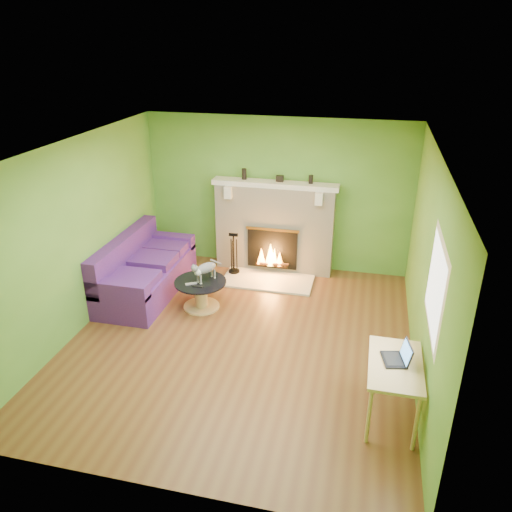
{
  "coord_description": "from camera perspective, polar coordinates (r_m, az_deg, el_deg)",
  "views": [
    {
      "loc": [
        1.51,
        -5.51,
        3.83
      ],
      "look_at": [
        0.12,
        0.4,
        1.09
      ],
      "focal_mm": 35.0,
      "sensor_mm": 36.0,
      "label": 1
    }
  ],
  "objects": [
    {
      "name": "mantel_box",
      "position": [
        8.26,
        2.74,
        8.83
      ],
      "size": [
        0.12,
        0.08,
        0.1
      ],
      "primitive_type": "cube",
      "color": "black",
      "rests_on": "mantel"
    },
    {
      "name": "wall_left",
      "position": [
        7.13,
        -19.7,
        2.04
      ],
      "size": [
        0.0,
        5.0,
        5.0
      ],
      "primitive_type": "plane",
      "rotation": [
        1.57,
        0.0,
        1.57
      ],
      "color": "#4B832B",
      "rests_on": "floor"
    },
    {
      "name": "wall_back",
      "position": [
        8.53,
        2.43,
        7.03
      ],
      "size": [
        5.0,
        0.0,
        5.0
      ],
      "primitive_type": "plane",
      "rotation": [
        1.57,
        0.0,
        0.0
      ],
      "color": "#4B832B",
      "rests_on": "floor"
    },
    {
      "name": "wall_front",
      "position": [
        4.21,
        -11.02,
        -13.18
      ],
      "size": [
        5.0,
        0.0,
        5.0
      ],
      "primitive_type": "plane",
      "rotation": [
        -1.57,
        0.0,
        0.0
      ],
      "color": "#4B832B",
      "rests_on": "floor"
    },
    {
      "name": "window_pane",
      "position": [
        5.19,
        19.79,
        -3.33
      ],
      "size": [
        0.0,
        1.06,
        1.06
      ],
      "primitive_type": "plane",
      "rotation": [
        1.57,
        0.0,
        -1.57
      ],
      "color": "white",
      "rests_on": "wall_right"
    },
    {
      "name": "sofa",
      "position": [
        8.1,
        -12.79,
        -1.73
      ],
      "size": [
        0.93,
        2.05,
        0.92
      ],
      "color": "#451B69",
      "rests_on": "floor"
    },
    {
      "name": "remote_black",
      "position": [
        7.3,
        -6.7,
        -3.48
      ],
      "size": [
        0.16,
        0.04,
        0.02
      ],
      "primitive_type": "cube",
      "rotation": [
        0.0,
        0.0,
        -0.02
      ],
      "color": "black",
      "rests_on": "coffee_table"
    },
    {
      "name": "mantel_vase_left",
      "position": [
        8.38,
        -1.36,
        9.35
      ],
      "size": [
        0.08,
        0.08,
        0.18
      ],
      "primitive_type": "cylinder",
      "color": "black",
      "rests_on": "mantel"
    },
    {
      "name": "fireplace",
      "position": [
        8.53,
        2.13,
        3.29
      ],
      "size": [
        2.1,
        0.46,
        1.58
      ],
      "color": "beige",
      "rests_on": "floor"
    },
    {
      "name": "coffee_table",
      "position": [
        7.55,
        -6.32,
        -4.15
      ],
      "size": [
        0.78,
        0.78,
        0.44
      ],
      "color": "tan",
      "rests_on": "floor"
    },
    {
      "name": "wall_right",
      "position": [
        6.11,
        18.91,
        -1.59
      ],
      "size": [
        0.0,
        5.0,
        5.0
      ],
      "primitive_type": "plane",
      "rotation": [
        1.57,
        0.0,
        -1.57
      ],
      "color": "#4B832B",
      "rests_on": "floor"
    },
    {
      "name": "floor",
      "position": [
        6.88,
        -1.79,
        -9.56
      ],
      "size": [
        5.0,
        5.0,
        0.0
      ],
      "primitive_type": "plane",
      "color": "brown",
      "rests_on": "ground"
    },
    {
      "name": "hearth",
      "position": [
        8.38,
        1.37,
        -2.79
      ],
      "size": [
        1.5,
        0.75,
        0.03
      ],
      "primitive_type": "cube",
      "color": "beige",
      "rests_on": "floor"
    },
    {
      "name": "window_frame",
      "position": [
        5.19,
        19.88,
        -3.33
      ],
      "size": [
        0.0,
        1.2,
        1.2
      ],
      "primitive_type": "plane",
      "rotation": [
        1.57,
        0.0,
        -1.57
      ],
      "color": "silver",
      "rests_on": "wall_right"
    },
    {
      "name": "laptop",
      "position": [
        5.43,
        15.59,
        -10.47
      ],
      "size": [
        0.32,
        0.35,
        0.23
      ],
      "primitive_type": null,
      "rotation": [
        0.0,
        0.0,
        0.21
      ],
      "color": "black",
      "rests_on": "desk"
    },
    {
      "name": "ceiling",
      "position": [
        5.84,
        -2.13,
        12.12
      ],
      "size": [
        5.0,
        5.0,
        0.0
      ],
      "primitive_type": "plane",
      "rotation": [
        3.14,
        0.0,
        0.0
      ],
      "color": "white",
      "rests_on": "wall_back"
    },
    {
      "name": "mantel",
      "position": [
        8.27,
        2.19,
        8.21
      ],
      "size": [
        2.1,
        0.28,
        0.08
      ],
      "primitive_type": "cube",
      "color": "beige",
      "rests_on": "fireplace"
    },
    {
      "name": "desk",
      "position": [
        5.51,
        15.58,
        -12.47
      ],
      "size": [
        0.55,
        0.95,
        0.7
      ],
      "color": "tan",
      "rests_on": "floor"
    },
    {
      "name": "mantel_vase_right",
      "position": [
        8.18,
        6.28,
        8.7
      ],
      "size": [
        0.07,
        0.07,
        0.14
      ],
      "primitive_type": "cylinder",
      "color": "black",
      "rests_on": "mantel"
    },
    {
      "name": "cat",
      "position": [
        7.41,
        -5.73,
        -1.64
      ],
      "size": [
        0.45,
        0.56,
        0.33
      ],
      "primitive_type": null,
      "rotation": [
        0.0,
        0.0,
        -0.56
      ],
      "color": "slate",
      "rests_on": "coffee_table"
    },
    {
      "name": "remote_silver",
      "position": [
        7.39,
        -7.43,
        -3.15
      ],
      "size": [
        0.17,
        0.13,
        0.02
      ],
      "primitive_type": "cube",
      "rotation": [
        0.0,
        0.0,
        0.55
      ],
      "color": "#969699",
      "rests_on": "coffee_table"
    },
    {
      "name": "fire_tools",
      "position": [
        8.49,
        -2.56,
        0.36
      ],
      "size": [
        0.19,
        0.19,
        0.72
      ],
      "primitive_type": null,
      "color": "black",
      "rests_on": "hearth"
    }
  ]
}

